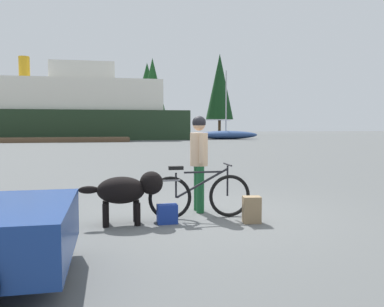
{
  "coord_description": "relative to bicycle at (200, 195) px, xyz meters",
  "views": [
    {
      "loc": [
        -1.6,
        -6.75,
        1.58
      ],
      "look_at": [
        -0.12,
        0.46,
        1.05
      ],
      "focal_mm": 37.48,
      "sensor_mm": 36.0,
      "label": 1
    }
  ],
  "objects": [
    {
      "name": "ground_plane",
      "position": [
        0.13,
        0.24,
        -0.39
      ],
      "size": [
        160.0,
        160.0,
        0.0
      ],
      "primitive_type": "plane",
      "color": "#595B5B"
    },
    {
      "name": "sailboat_moored",
      "position": [
        10.89,
        35.35,
        0.1
      ],
      "size": [
        7.16,
        2.01,
        7.37
      ],
      "color": "navy",
      "rests_on": "ground_plane"
    },
    {
      "name": "pine_tree_far_left",
      "position": [
        -12.79,
        52.72,
        6.19
      ],
      "size": [
        3.6,
        3.6,
        9.97
      ],
      "color": "#4C331E",
      "rests_on": "ground_plane"
    },
    {
      "name": "pine_tree_far_right",
      "position": [
        15.05,
        52.9,
        6.95
      ],
      "size": [
        4.19,
        4.19,
        12.32
      ],
      "color": "#4C331E",
      "rests_on": "ground_plane"
    },
    {
      "name": "person_cyclist",
      "position": [
        0.1,
        0.51,
        0.66
      ],
      "size": [
        0.32,
        0.53,
        1.74
      ],
      "color": "#19592D",
      "rests_on": "ground_plane"
    },
    {
      "name": "backpack",
      "position": [
        0.75,
        -0.49,
        -0.18
      ],
      "size": [
        0.3,
        0.24,
        0.43
      ],
      "primitive_type": "cube",
      "rotation": [
        0.0,
        0.0,
        -0.14
      ],
      "color": "#8C7251",
      "rests_on": "ground_plane"
    },
    {
      "name": "pine_tree_mid_back",
      "position": [
        4.27,
        55.55,
        6.69
      ],
      "size": [
        4.29,
        4.29,
        11.03
      ],
      "color": "#4C331E",
      "rests_on": "ground_plane"
    },
    {
      "name": "handbag_pannier",
      "position": [
        -0.59,
        -0.26,
        -0.24
      ],
      "size": [
        0.33,
        0.19,
        0.31
      ],
      "primitive_type": "cube",
      "rotation": [
        0.0,
        0.0,
        0.03
      ],
      "color": "navy",
      "rests_on": "ground_plane"
    },
    {
      "name": "dog",
      "position": [
        -1.21,
        -0.16,
        0.16
      ],
      "size": [
        1.32,
        0.5,
        0.84
      ],
      "color": "black",
      "rests_on": "ground_plane"
    },
    {
      "name": "ferry_boat",
      "position": [
        -6.73,
        38.38,
        2.64
      ],
      "size": [
        27.13,
        8.6,
        8.65
      ],
      "color": "#1E331E",
      "rests_on": "ground_plane"
    },
    {
      "name": "pine_tree_center",
      "position": [
        4.51,
        50.03,
        6.17
      ],
      "size": [
        4.07,
        4.07,
        10.86
      ],
      "color": "#4C331E",
      "rests_on": "ground_plane"
    },
    {
      "name": "bicycle",
      "position": [
        0.0,
        0.0,
        0.0
      ],
      "size": [
        1.76,
        0.44,
        0.92
      ],
      "color": "black",
      "rests_on": "ground_plane"
    },
    {
      "name": "dock_pier",
      "position": [
        -6.67,
        31.67,
        -0.19
      ],
      "size": [
        13.95,
        2.93,
        0.4
      ],
      "primitive_type": "cube",
      "color": "brown",
      "rests_on": "ground_plane"
    }
  ]
}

